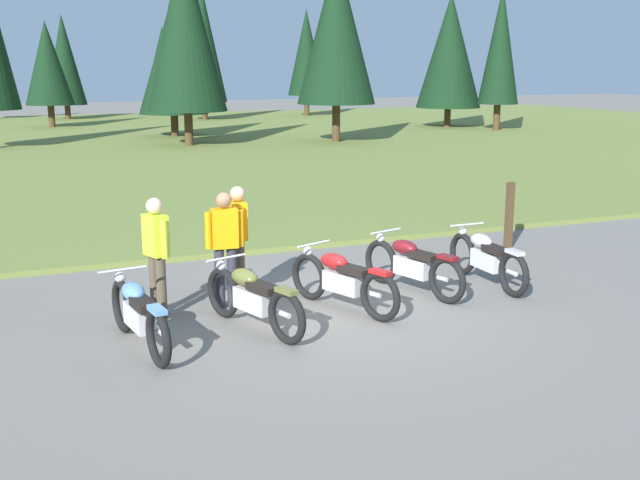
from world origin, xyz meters
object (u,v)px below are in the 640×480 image
at_px(motorcycle_maroon, 412,265).
at_px(motorcycle_silver, 487,258).
at_px(rider_in_hivis_vest, 156,250).
at_px(trail_marker_post, 509,216).
at_px(rider_with_back_turned, 238,234).
at_px(motorcycle_olive, 253,298).
at_px(motorcycle_sky_blue, 139,314).
at_px(rider_near_row_end, 225,243).
at_px(motorcycle_red, 342,280).

xyz_separation_m(motorcycle_maroon, motorcycle_silver, (1.29, -0.08, 0.00)).
height_order(rider_in_hivis_vest, trail_marker_post, rider_in_hivis_vest).
bearing_deg(motorcycle_maroon, rider_with_back_turned, 161.43).
bearing_deg(trail_marker_post, motorcycle_olive, -156.61).
relative_size(motorcycle_sky_blue, rider_near_row_end, 1.25).
relative_size(motorcycle_olive, trail_marker_post, 1.60).
xyz_separation_m(rider_with_back_turned, trail_marker_post, (5.61, 1.02, -0.31)).
relative_size(rider_with_back_turned, rider_near_row_end, 1.00).
bearing_deg(rider_with_back_turned, motorcycle_sky_blue, -137.01).
relative_size(motorcycle_olive, rider_with_back_turned, 1.21).
relative_size(motorcycle_red, motorcycle_maroon, 0.97).
relative_size(motorcycle_sky_blue, motorcycle_maroon, 1.02).
xyz_separation_m(motorcycle_red, rider_in_hivis_vest, (-2.47, 0.66, 0.51)).
bearing_deg(trail_marker_post, motorcycle_silver, -133.51).
distance_m(motorcycle_olive, motorcycle_red, 1.46).
height_order(motorcycle_red, motorcycle_silver, same).
bearing_deg(motorcycle_silver, rider_in_hivis_vest, 175.87).
xyz_separation_m(motorcycle_olive, motorcycle_silver, (4.05, 0.62, 0.00)).
height_order(rider_near_row_end, rider_in_hivis_vest, same).
xyz_separation_m(motorcycle_sky_blue, motorcycle_olive, (1.49, 0.11, 0.00)).
relative_size(motorcycle_olive, motorcycle_silver, 0.96).
bearing_deg(motorcycle_olive, motorcycle_red, 12.75).
distance_m(motorcycle_sky_blue, motorcycle_red, 2.95).
bearing_deg(motorcycle_olive, motorcycle_maroon, 14.10).
bearing_deg(rider_near_row_end, motorcycle_silver, -6.29).
bearing_deg(rider_near_row_end, rider_with_back_turned, 54.04).
relative_size(motorcycle_red, rider_near_row_end, 1.19).
bearing_deg(rider_with_back_turned, rider_in_hivis_vest, -157.52).
relative_size(motorcycle_maroon, rider_with_back_turned, 1.23).
distance_m(motorcycle_red, rider_near_row_end, 1.74).
height_order(rider_with_back_turned, rider_in_hivis_vest, same).
distance_m(motorcycle_silver, rider_near_row_end, 4.17).
bearing_deg(rider_near_row_end, trail_marker_post, 13.94).
height_order(motorcycle_red, rider_with_back_turned, rider_with_back_turned).
bearing_deg(rider_in_hivis_vest, motorcycle_silver, -4.13).
distance_m(motorcycle_red, rider_with_back_turned, 1.74).
xyz_separation_m(motorcycle_olive, motorcycle_maroon, (2.76, 0.69, 0.00)).
xyz_separation_m(motorcycle_olive, trail_marker_post, (5.88, 2.54, 0.20)).
height_order(motorcycle_silver, rider_in_hivis_vest, rider_in_hivis_vest).
distance_m(motorcycle_olive, rider_in_hivis_vest, 1.52).
xyz_separation_m(motorcycle_sky_blue, rider_in_hivis_vest, (0.44, 1.10, 0.51)).
height_order(motorcycle_maroon, rider_near_row_end, rider_near_row_end).
distance_m(motorcycle_olive, trail_marker_post, 6.41).
xyz_separation_m(motorcycle_red, rider_with_back_turned, (-1.16, 1.20, 0.51)).
distance_m(motorcycle_silver, trail_marker_post, 2.67).
bearing_deg(motorcycle_maroon, motorcycle_olive, -165.90).
distance_m(motorcycle_sky_blue, motorcycle_maroon, 4.32).
bearing_deg(rider_with_back_turned, trail_marker_post, 10.28).
bearing_deg(trail_marker_post, rider_with_back_turned, -169.72).
height_order(rider_with_back_turned, trail_marker_post, rider_with_back_turned).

